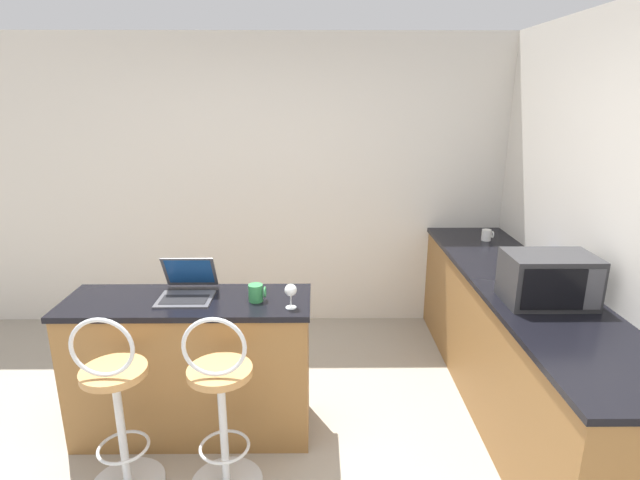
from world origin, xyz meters
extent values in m
cube|color=silver|center=(0.00, 2.33, 1.30)|extent=(12.00, 0.06, 2.60)
cube|color=olive|center=(-0.41, 0.65, 0.44)|extent=(1.45, 0.48, 0.87)
cube|color=black|center=(-0.41, 0.65, 0.89)|extent=(1.48, 0.51, 0.03)
cube|color=olive|center=(1.73, 0.90, 0.44)|extent=(0.65, 2.80, 0.87)
cube|color=black|center=(1.73, 0.90, 0.89)|extent=(0.68, 2.83, 0.03)
cylinder|color=silver|center=(-0.69, 0.17, 0.35)|extent=(0.04, 0.04, 0.69)
torus|color=silver|center=(-0.69, 0.17, 0.25)|extent=(0.28, 0.28, 0.02)
cylinder|color=#B7844C|center=(-0.69, 0.17, 0.71)|extent=(0.34, 0.34, 0.04)
torus|color=silver|center=(-0.69, 0.07, 0.90)|extent=(0.32, 0.02, 0.32)
cylinder|color=silver|center=(-0.14, 0.17, 0.35)|extent=(0.04, 0.04, 0.69)
torus|color=silver|center=(-0.14, 0.17, 0.25)|extent=(0.28, 0.28, 0.02)
cylinder|color=#B7844C|center=(-0.14, 0.17, 0.71)|extent=(0.34, 0.34, 0.04)
torus|color=silver|center=(-0.14, 0.07, 0.90)|extent=(0.32, 0.02, 0.32)
cube|color=#47474C|center=(-0.42, 0.64, 0.91)|extent=(0.32, 0.26, 0.01)
cube|color=black|center=(-0.42, 0.62, 0.92)|extent=(0.27, 0.14, 0.00)
cube|color=#47474C|center=(-0.42, 0.79, 1.03)|extent=(0.32, 0.13, 0.22)
cube|color=#19478C|center=(-0.42, 0.78, 1.04)|extent=(0.28, 0.10, 0.18)
cube|color=#2D2D30|center=(1.72, 0.58, 1.06)|extent=(0.50, 0.32, 0.30)
cube|color=black|center=(1.68, 0.42, 1.06)|extent=(0.35, 0.01, 0.24)
cube|color=#4C4C51|center=(1.90, 0.42, 1.06)|extent=(0.10, 0.01, 0.24)
cylinder|color=white|center=(1.80, 1.89, 0.96)|extent=(0.08, 0.08, 0.09)
torus|color=white|center=(1.85, 1.89, 0.96)|extent=(0.01, 0.06, 0.06)
cylinder|color=#338447|center=(0.01, 0.62, 0.96)|extent=(0.09, 0.09, 0.10)
torus|color=#338447|center=(0.06, 0.62, 0.97)|extent=(0.01, 0.07, 0.07)
cylinder|color=silver|center=(0.22, 0.52, 0.91)|extent=(0.06, 0.06, 0.00)
cylinder|color=silver|center=(0.22, 0.52, 0.95)|extent=(0.01, 0.01, 0.08)
sphere|color=silver|center=(0.22, 0.52, 1.02)|extent=(0.07, 0.07, 0.07)
cylinder|color=#2D51AD|center=(1.99, 1.23, 0.96)|extent=(0.08, 0.08, 0.10)
torus|color=#2D51AD|center=(2.04, 1.23, 0.96)|extent=(0.01, 0.06, 0.06)
camera|label=1|loc=(0.36, -2.13, 2.09)|focal=28.00mm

